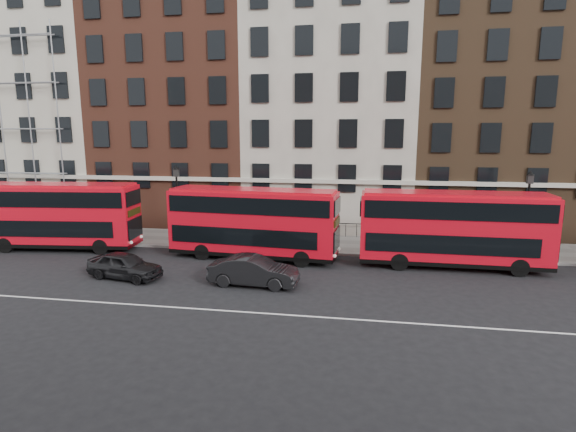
% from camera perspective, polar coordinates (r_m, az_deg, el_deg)
% --- Properties ---
extents(ground, '(120.00, 120.00, 0.00)m').
position_cam_1_polar(ground, '(21.44, 1.50, -10.45)').
color(ground, black).
rests_on(ground, ground).
extents(pavement, '(80.00, 5.00, 0.15)m').
position_cam_1_polar(pavement, '(31.39, 4.22, -3.54)').
color(pavement, gray).
rests_on(pavement, ground).
extents(kerb, '(80.00, 0.30, 0.16)m').
position_cam_1_polar(kerb, '(28.98, 3.75, -4.71)').
color(kerb, gray).
rests_on(kerb, ground).
extents(road_centre_line, '(70.00, 0.12, 0.01)m').
position_cam_1_polar(road_centre_line, '(19.60, 0.66, -12.49)').
color(road_centre_line, white).
rests_on(road_centre_line, ground).
extents(building_terrace, '(64.00, 11.95, 22.00)m').
position_cam_1_polar(building_terrace, '(37.93, 5.05, 14.33)').
color(building_terrace, '#BCB6A3').
rests_on(building_terrace, ground).
extents(bus_a, '(10.71, 3.59, 4.41)m').
position_cam_1_polar(bus_a, '(33.41, -27.33, 0.18)').
color(bus_a, red).
rests_on(bus_a, ground).
extents(bus_b, '(10.50, 3.36, 4.34)m').
position_cam_1_polar(bus_b, '(27.59, -4.52, -0.70)').
color(bus_b, red).
rests_on(bus_b, ground).
extents(bus_c, '(10.48, 2.67, 4.39)m').
position_cam_1_polar(bus_c, '(27.25, 20.15, -1.40)').
color(bus_c, red).
rests_on(bus_c, ground).
extents(car_rear, '(4.36, 2.41, 1.40)m').
position_cam_1_polar(car_rear, '(25.63, -20.01, -5.91)').
color(car_rear, black).
rests_on(car_rear, ground).
extents(car_front, '(4.63, 1.84, 1.50)m').
position_cam_1_polar(car_front, '(23.07, -4.39, -6.98)').
color(car_front, black).
rests_on(car_front, ground).
extents(lamp_post_left, '(0.44, 0.44, 5.33)m').
position_cam_1_polar(lamp_post_left, '(32.06, -13.87, 1.95)').
color(lamp_post_left, black).
rests_on(lamp_post_left, pavement).
extents(lamp_post_right, '(0.44, 0.44, 5.33)m').
position_cam_1_polar(lamp_post_right, '(30.37, 28.07, 0.56)').
color(lamp_post_right, black).
rests_on(lamp_post_right, pavement).
extents(iron_railings, '(6.60, 0.06, 1.00)m').
position_cam_1_polar(iron_railings, '(33.39, 4.59, -1.68)').
color(iron_railings, black).
rests_on(iron_railings, pavement).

